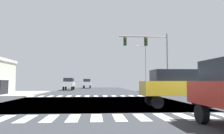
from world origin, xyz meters
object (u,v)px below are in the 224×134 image
at_px(street_lamp, 144,64).
at_px(suv_nearside_1, 69,83).
at_px(traffic_signal_mast, 150,50).
at_px(suv_queued_3, 87,83).
at_px(suv_farside_2, 178,85).

height_order(street_lamp, suv_nearside_1, street_lamp).
relative_size(traffic_signal_mast, suv_queued_3, 1.55).
bearing_deg(suv_queued_3, suv_farside_2, 100.21).
relative_size(street_lamp, suv_farside_2, 1.64).
bearing_deg(street_lamp, suv_queued_3, 116.16).
distance_m(suv_farside_2, suv_queued_3, 41.85).
height_order(suv_farside_2, suv_queued_3, same).
relative_size(street_lamp, suv_queued_3, 1.64).
xyz_separation_m(traffic_signal_mast, street_lamp, (1.76, 10.38, -0.67)).
bearing_deg(suv_farside_2, suv_queued_3, 10.21).
xyz_separation_m(traffic_signal_mast, suv_queued_3, (-8.29, 30.84, -3.83)).
relative_size(suv_nearside_1, suv_queued_3, 1.00).
distance_m(traffic_signal_mast, suv_nearside_1, 21.84).
bearing_deg(street_lamp, suv_nearside_1, 148.75).
bearing_deg(suv_farside_2, traffic_signal_mast, -4.83).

